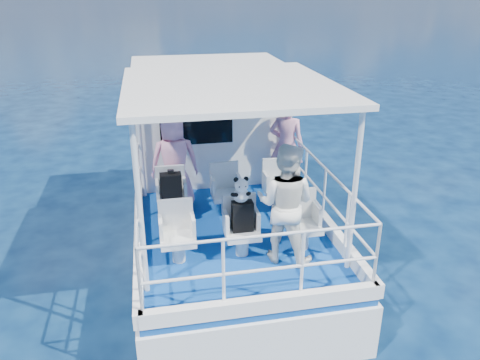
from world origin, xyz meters
name	(u,v)px	position (x,y,z in m)	size (l,w,h in m)	color
ground	(229,265)	(0.00, 0.00, 0.00)	(2000.00, 2000.00, 0.00)	#071A37
hull	(220,237)	(0.00, 1.00, 0.00)	(3.00, 7.00, 1.60)	white
deck	(220,196)	(0.00, 1.00, 0.85)	(2.90, 6.90, 0.10)	navy
cabin	(209,118)	(0.00, 2.30, 2.00)	(2.85, 2.00, 2.20)	white
canopy	(230,86)	(0.00, -0.20, 3.14)	(3.00, 3.20, 0.08)	white
canopy_posts	(231,162)	(0.00, -0.25, 2.00)	(2.77, 2.97, 2.20)	white
railings	(235,207)	(0.00, -0.58, 1.40)	(2.84, 3.59, 1.00)	white
seat_port_fwd	(173,208)	(-0.90, 0.20, 1.09)	(0.48, 0.46, 0.38)	silver
seat_center_fwd	(227,203)	(0.00, 0.20, 1.09)	(0.48, 0.46, 0.38)	silver
seat_stbd_fwd	(279,199)	(0.90, 0.20, 1.09)	(0.48, 0.46, 0.38)	silver
seat_port_aft	(179,249)	(-0.90, -1.10, 1.09)	(0.48, 0.46, 0.38)	silver
seat_center_aft	(242,242)	(0.00, -1.10, 1.09)	(0.48, 0.46, 0.38)	silver
seat_stbd_aft	(303,236)	(0.90, -1.10, 1.09)	(0.48, 0.46, 0.38)	silver
passenger_port_fwd	(175,161)	(-0.80, 0.68, 1.72)	(0.62, 0.44, 1.65)	pink
passenger_stbd_fwd	(286,145)	(1.25, 1.02, 1.76)	(0.63, 0.41, 1.72)	pink
passenger_stbd_aft	(285,204)	(0.55, -1.31, 1.75)	(0.83, 0.64, 1.70)	white
backpack_port	(171,187)	(-0.91, 0.13, 1.50)	(0.34, 0.19, 0.44)	black
backpack_center	(242,216)	(0.01, -1.08, 1.50)	(0.29, 0.16, 0.44)	black
compact_camera	(171,172)	(-0.90, 0.15, 1.75)	(0.10, 0.06, 0.06)	black
panda	(241,190)	(-0.01, -1.07, 1.90)	(0.24, 0.20, 0.37)	white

